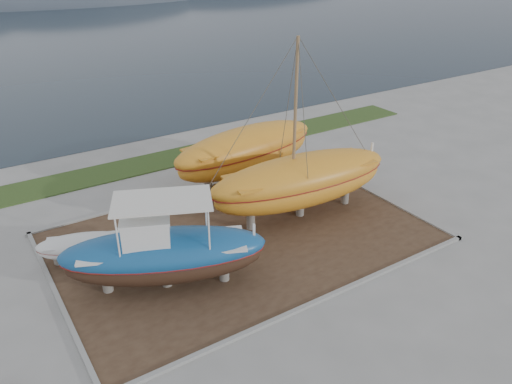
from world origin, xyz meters
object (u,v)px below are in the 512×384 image
white_dinghy (84,249)px  orange_sailboat (303,132)px  blue_caique (163,244)px  orange_bare_hull (246,155)px

white_dinghy → orange_sailboat: bearing=11.1°
blue_caique → white_dinghy: blue_caique is taller
orange_bare_hull → white_dinghy: bearing=-170.3°
blue_caique → orange_bare_hull: bearing=63.8°
blue_caique → orange_bare_hull: size_ratio=0.85×
blue_caique → orange_sailboat: (8.68, 1.85, 2.69)m
white_dinghy → orange_sailboat: size_ratio=0.40×
blue_caique → orange_sailboat: bearing=35.7°
blue_caique → orange_sailboat: size_ratio=0.83×
orange_sailboat → orange_bare_hull: orange_sailboat is taller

